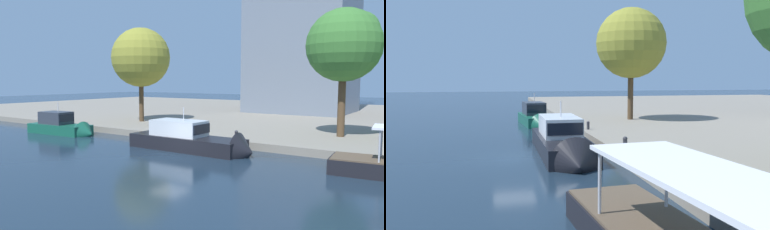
# 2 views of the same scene
# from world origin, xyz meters

# --- Properties ---
(ground_plane) EXTENTS (220.00, 220.00, 0.00)m
(ground_plane) POSITION_xyz_m (0.00, 0.00, 0.00)
(ground_plane) COLOR #192838
(dock_promenade) EXTENTS (120.00, 55.00, 0.62)m
(dock_promenade) POSITION_xyz_m (0.00, 33.22, 0.31)
(dock_promenade) COLOR gray
(dock_promenade) RESTS_ON ground_plane
(motor_yacht_0) EXTENTS (8.21, 3.08, 4.16)m
(motor_yacht_0) POSITION_xyz_m (-16.18, 2.95, 0.54)
(motor_yacht_0) COLOR #14513D
(motor_yacht_0) RESTS_ON ground_plane
(motor_yacht_1) EXTENTS (10.61, 2.93, 4.33)m
(motor_yacht_1) POSITION_xyz_m (-0.09, 3.00, 0.69)
(motor_yacht_1) COLOR black
(motor_yacht_1) RESTS_ON ground_plane
(mooring_bollard_0) EXTENTS (0.28, 0.28, 0.78)m
(mooring_bollard_0) POSITION_xyz_m (1.96, 6.33, 1.04)
(mooring_bollard_0) COLOR #2D2D33
(mooring_bollard_0) RESTS_ON dock_promenade
(mooring_bollard_1) EXTENTS (0.25, 0.25, 0.68)m
(mooring_bollard_1) POSITION_xyz_m (-7.24, 6.27, 0.99)
(mooring_bollard_1) COLOR #2D2D33
(mooring_bollard_1) RESTS_ON dock_promenade
(tree_0) EXTENTS (6.22, 6.22, 10.95)m
(tree_0) POSITION_xyz_m (8.85, 13.09, 8.58)
(tree_0) COLOR #4C3823
(tree_0) RESTS_ON dock_promenade
(tree_1) EXTENTS (6.89, 6.89, 10.97)m
(tree_1) POSITION_xyz_m (-13.96, 12.22, 8.11)
(tree_1) COLOR #4C3823
(tree_1) RESTS_ON dock_promenade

